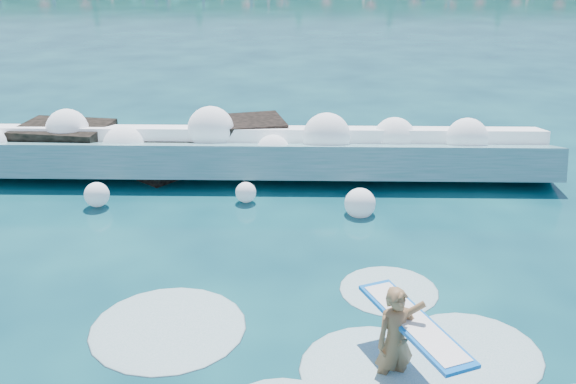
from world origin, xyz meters
name	(u,v)px	position (x,y,z in m)	size (l,w,h in m)	color
ground	(215,279)	(0.00, 0.00, 0.00)	(200.00, 200.00, 0.00)	#072F3F
breaking_wave	(230,154)	(-0.34, 6.56, 0.57)	(19.09, 2.93, 1.65)	teal
rock_cluster	(148,149)	(-2.99, 7.22, 0.50)	(8.52, 3.63, 1.59)	black
surfer_with_board	(400,338)	(3.42, -3.05, 0.72)	(1.60, 3.05, 1.94)	olive
wave_spray	(236,141)	(-0.13, 6.42, 1.04)	(15.36, 4.58, 2.06)	white
surf_foam	(333,351)	(2.38, -2.45, 0.00)	(9.28, 5.87, 0.15)	silver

